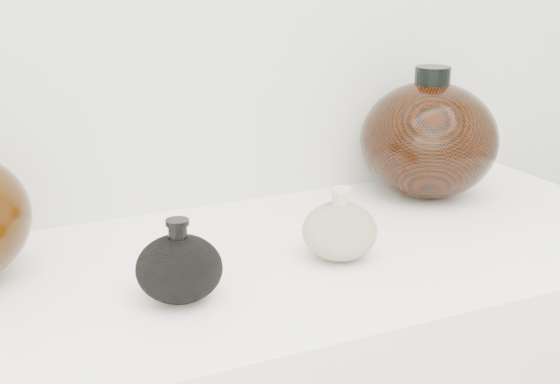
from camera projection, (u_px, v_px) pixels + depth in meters
name	position (u px, v px, depth m)	size (l,w,h in m)	color
black_gourd_vase	(179.00, 268.00, 0.93)	(0.14, 0.14, 0.10)	black
cream_gourd_vase	(340.00, 230.00, 1.06)	(0.11, 0.11, 0.10)	beige
right_round_pot	(429.00, 139.00, 1.31)	(0.27, 0.27, 0.22)	black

